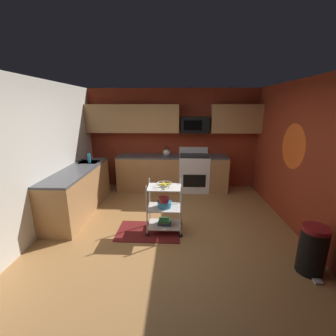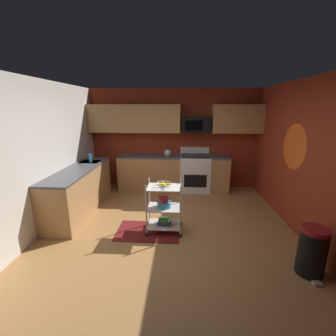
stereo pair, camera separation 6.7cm
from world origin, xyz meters
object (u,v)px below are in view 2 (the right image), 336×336
book_stack (164,222)px  mixing_bowl_large (164,204)px  kettle (168,153)px  trash_can (312,251)px  dish_soap_bottle (90,158)px  mixing_bowl_small (163,199)px  microwave (196,125)px  rolling_cart (164,207)px  fruit_bowl (164,184)px  oven_range (195,172)px

book_stack → mixing_bowl_large: bearing=180.0°
kettle → trash_can: kettle is taller
book_stack → dish_soap_bottle: size_ratio=1.20×
mixing_bowl_large → mixing_bowl_small: 0.11m
microwave → rolling_cart: bearing=-106.3°
fruit_bowl → trash_can: fruit_bowl is taller
mixing_bowl_large → book_stack: (0.00, -0.00, -0.34)m
microwave → dish_soap_bottle: microwave is taller
oven_range → mixing_bowl_large: 2.21m
dish_soap_bottle → trash_can: size_ratio=0.30×
rolling_cart → trash_can: (1.99, -0.95, -0.13)m
book_stack → trash_can: bearing=-25.5°
book_stack → kettle: 2.26m
fruit_bowl → book_stack: (-0.00, -0.00, -0.70)m
fruit_bowl → trash_can: bearing=-25.5°
mixing_bowl_large → dish_soap_bottle: bearing=143.8°
mixing_bowl_small → rolling_cart: bearing=79.0°
microwave → mixing_bowl_small: microwave is taller
mixing_bowl_large → rolling_cart: bearing=-0.0°
microwave → dish_soap_bottle: 2.68m
book_stack → rolling_cart: bearing=0.0°
rolling_cart → fruit_bowl: (0.00, 0.00, 0.42)m
kettle → trash_can: size_ratio=0.40×
rolling_cart → microwave: bearing=73.7°
mixing_bowl_large → trash_can: bearing=-25.5°
kettle → dish_soap_bottle: bearing=-154.5°
rolling_cart → dish_soap_bottle: 2.26m
book_stack → trash_can: trash_can is taller
book_stack → dish_soap_bottle: dish_soap_bottle is taller
microwave → mixing_bowl_large: microwave is taller
fruit_bowl → kettle: kettle is taller
oven_range → mixing_bowl_large: size_ratio=4.37×
mixing_bowl_large → oven_range: bearing=72.9°
rolling_cart → fruit_bowl: bearing=7.1°
fruit_bowl → mixing_bowl_large: bearing=-180.0°
dish_soap_bottle → book_stack: bearing=-36.2°
microwave → rolling_cart: microwave is taller
fruit_bowl → dish_soap_bottle: bearing=143.8°
rolling_cart → dish_soap_bottle: (-1.77, 1.29, 0.57)m
microwave → trash_can: size_ratio=1.06×
trash_can → book_stack: bearing=154.5°
mixing_bowl_small → trash_can: bearing=-24.5°
microwave → rolling_cart: 2.63m
book_stack → trash_can: 2.21m
trash_can → dish_soap_bottle: bearing=149.2°
dish_soap_bottle → trash_can: bearing=-30.8°
trash_can → rolling_cart: bearing=154.5°
microwave → mixing_bowl_small: bearing=-106.2°
rolling_cart → trash_can: rolling_cart is taller
microwave → dish_soap_bottle: bearing=-159.1°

